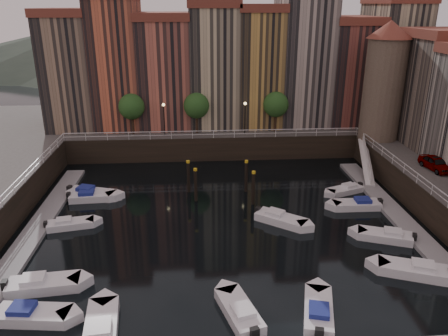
{
  "coord_description": "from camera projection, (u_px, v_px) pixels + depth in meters",
  "views": [
    {
      "loc": [
        -2.25,
        -35.47,
        18.51
      ],
      "look_at": [
        0.47,
        4.0,
        3.57
      ],
      "focal_mm": 35.0,
      "sensor_mm": 36.0,
      "label": 1
    }
  ],
  "objects": [
    {
      "name": "ground",
      "position": [
        222.0,
        220.0,
        39.79
      ],
      "size": [
        200.0,
        200.0,
        0.0
      ],
      "primitive_type": "plane",
      "color": "black",
      "rests_on": "ground"
    },
    {
      "name": "quay_far",
      "position": [
        210.0,
        128.0,
        63.52
      ],
      "size": [
        80.0,
        20.0,
        3.0
      ],
      "primitive_type": "cube",
      "color": "black",
      "rests_on": "ground"
    },
    {
      "name": "dock_left",
      "position": [
        36.0,
        230.0,
        37.75
      ],
      "size": [
        2.0,
        28.0,
        0.35
      ],
      "primitive_type": "cube",
      "color": "gray",
      "rests_on": "ground"
    },
    {
      "name": "dock_right",
      "position": [
        399.0,
        218.0,
        39.83
      ],
      "size": [
        2.0,
        28.0,
        0.35
      ],
      "primitive_type": "cube",
      "color": "gray",
      "rests_on": "ground"
    },
    {
      "name": "mountains",
      "position": [
        205.0,
        39.0,
        139.76
      ],
      "size": [
        145.0,
        100.0,
        18.0
      ],
      "color": "#2D382D",
      "rests_on": "ground"
    },
    {
      "name": "far_terrace",
      "position": [
        235.0,
        64.0,
        58.06
      ],
      "size": [
        48.7,
        10.3,
        17.5
      ],
      "color": "#866C55",
      "rests_on": "quay_far"
    },
    {
      "name": "corner_tower",
      "position": [
        384.0,
        79.0,
        51.01
      ],
      "size": [
        5.2,
        5.2,
        13.8
      ],
      "color": "#6B5B4C",
      "rests_on": "quay_right"
    },
    {
      "name": "promenade_trees",
      "position": [
        202.0,
        106.0,
        54.36
      ],
      "size": [
        21.2,
        3.2,
        5.2
      ],
      "color": "black",
      "rests_on": "quay_far"
    },
    {
      "name": "street_lamps",
      "position": [
        205.0,
        113.0,
        53.69
      ],
      "size": [
        10.36,
        0.36,
        4.18
      ],
      "color": "black",
      "rests_on": "quay_far"
    },
    {
      "name": "railings",
      "position": [
        219.0,
        163.0,
        43.01
      ],
      "size": [
        36.08,
        34.04,
        0.52
      ],
      "color": "white",
      "rests_on": "ground"
    },
    {
      "name": "gangway",
      "position": [
        366.0,
        159.0,
        49.54
      ],
      "size": [
        2.78,
        8.32,
        3.73
      ],
      "color": "white",
      "rests_on": "ground"
    },
    {
      "name": "mooring_pilings",
      "position": [
        221.0,
        182.0,
        44.0
      ],
      "size": [
        6.67,
        3.81,
        3.78
      ],
      "color": "black",
      "rests_on": "ground"
    },
    {
      "name": "boat_left_0",
      "position": [
        31.0,
        315.0,
        27.11
      ],
      "size": [
        5.01,
        2.28,
        1.13
      ],
      "rotation": [
        0.0,
        0.0,
        -0.11
      ],
      "color": "silver",
      "rests_on": "ground"
    },
    {
      "name": "boat_left_1",
      "position": [
        42.0,
        284.0,
        30.03
      ],
      "size": [
        5.19,
        2.34,
        1.17
      ],
      "rotation": [
        0.0,
        0.0,
        0.1
      ],
      "color": "silver",
      "rests_on": "ground"
    },
    {
      "name": "boat_left_2",
      "position": [
        70.0,
        224.0,
        38.42
      ],
      "size": [
        4.3,
        2.25,
        0.96
      ],
      "rotation": [
        0.0,
        0.0,
        0.19
      ],
      "color": "silver",
      "rests_on": "ground"
    },
    {
      "name": "boat_left_3",
      "position": [
        92.0,
        196.0,
        43.76
      ],
      "size": [
        4.87,
        2.03,
        1.11
      ],
      "rotation": [
        0.0,
        0.0,
        0.06
      ],
      "color": "silver",
      "rests_on": "ground"
    },
    {
      "name": "boat_left_4",
      "position": [
        91.0,
        193.0,
        44.44
      ],
      "size": [
        5.22,
        3.25,
        1.17
      ],
      "rotation": [
        0.0,
        0.0,
        -0.31
      ],
      "color": "silver",
      "rests_on": "ground"
    },
    {
      "name": "boat_right_0",
      "position": [
        414.0,
        270.0,
        31.65
      ],
      "size": [
        5.2,
        3.48,
        1.18
      ],
      "rotation": [
        0.0,
        0.0,
        2.77
      ],
      "color": "silver",
      "rests_on": "ground"
    },
    {
      "name": "boat_right_1",
      "position": [
        386.0,
        236.0,
        36.38
      ],
      "size": [
        4.7,
        3.1,
        1.06
      ],
      "rotation": [
        0.0,
        0.0,
        2.78
      ],
      "color": "silver",
      "rests_on": "ground"
    },
    {
      "name": "boat_right_3",
      "position": [
        357.0,
        205.0,
        42.01
      ],
      "size": [
        4.75,
        1.77,
        1.09
      ],
      "rotation": [
        0.0,
        0.0,
        3.13
      ],
      "color": "silver",
      "rests_on": "ground"
    },
    {
      "name": "boat_right_4",
      "position": [
        346.0,
        190.0,
        45.48
      ],
      "size": [
        4.22,
        2.86,
        0.95
      ],
      "rotation": [
        0.0,
        0.0,
        3.52
      ],
      "color": "silver",
      "rests_on": "ground"
    },
    {
      "name": "boat_near_0",
      "position": [
        101.0,
        328.0,
        25.95
      ],
      "size": [
        2.42,
        5.3,
        1.2
      ],
      "rotation": [
        0.0,
        0.0,
        1.68
      ],
      "color": "silver",
      "rests_on": "ground"
    },
    {
      "name": "boat_near_2",
      "position": [
        240.0,
        312.0,
        27.38
      ],
      "size": [
        2.97,
        4.93,
        1.1
      ],
      "rotation": [
        0.0,
        0.0,
        1.86
      ],
      "color": "silver",
      "rests_on": "ground"
    },
    {
      "name": "boat_near_3",
      "position": [
        318.0,
        311.0,
        27.43
      ],
      "size": [
        2.84,
        4.95,
        1.11
      ],
      "rotation": [
        0.0,
        0.0,
        1.32
      ],
      "color": "silver",
      "rests_on": "ground"
    },
    {
      "name": "car_a",
      "position": [
        436.0,
        164.0,
        42.99
      ],
      "size": [
        2.1,
        4.16,
        1.36
      ],
      "primitive_type": "imported",
      "rotation": [
        0.0,
        0.0,
        0.13
      ],
      "color": "gray",
      "rests_on": "quay_right"
    },
    {
      "name": "boat_extra_176",
      "position": [
        280.0,
        219.0,
        39.21
      ],
      "size": [
        4.74,
        4.21,
        1.13
      ],
      "rotation": [
        0.0,
        0.0,
        5.63
      ],
      "color": "silver",
      "rests_on": "ground"
    }
  ]
}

